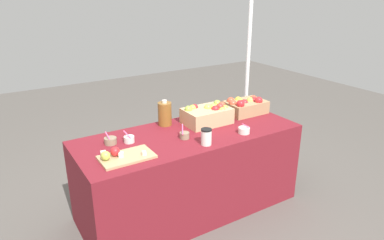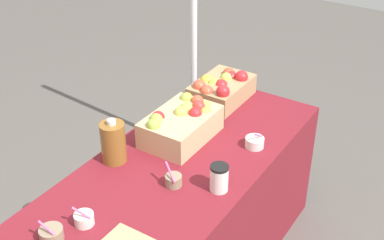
# 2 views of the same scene
# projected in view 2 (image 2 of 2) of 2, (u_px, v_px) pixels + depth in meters

# --- Properties ---
(table) EXTENTS (1.90, 0.76, 0.74)m
(table) POSITION_uv_depth(u_px,v_px,m) (172.00, 228.00, 2.68)
(table) COLOR maroon
(table) RESTS_ON ground_plane
(apple_crate_left) EXTENTS (0.38, 0.26, 0.18)m
(apple_crate_left) POSITION_uv_depth(u_px,v_px,m) (221.00, 88.00, 3.03)
(apple_crate_left) COLOR tan
(apple_crate_left) RESTS_ON table
(apple_crate_middle) EXTENTS (0.41, 0.27, 0.18)m
(apple_crate_middle) POSITION_uv_depth(u_px,v_px,m) (182.00, 124.00, 2.69)
(apple_crate_middle) COLOR tan
(apple_crate_middle) RESTS_ON table
(sample_bowl_near) EXTENTS (0.10, 0.10, 0.10)m
(sample_bowl_near) POSITION_uv_depth(u_px,v_px,m) (51.00, 234.00, 2.08)
(sample_bowl_near) COLOR gray
(sample_bowl_near) RESTS_ON table
(sample_bowl_mid) EXTENTS (0.10, 0.10, 0.10)m
(sample_bowl_mid) POSITION_uv_depth(u_px,v_px,m) (255.00, 142.00, 2.64)
(sample_bowl_mid) COLOR silver
(sample_bowl_mid) RESTS_ON table
(sample_bowl_far) EXTENTS (0.08, 0.09, 0.10)m
(sample_bowl_far) POSITION_uv_depth(u_px,v_px,m) (84.00, 219.00, 2.15)
(sample_bowl_far) COLOR silver
(sample_bowl_far) RESTS_ON table
(sample_bowl_extra) EXTENTS (0.08, 0.09, 0.11)m
(sample_bowl_extra) POSITION_uv_depth(u_px,v_px,m) (173.00, 180.00, 2.37)
(sample_bowl_extra) COLOR gray
(sample_bowl_extra) RESTS_ON table
(cider_jug) EXTENTS (0.12, 0.12, 0.23)m
(cider_jug) POSITION_uv_depth(u_px,v_px,m) (113.00, 142.00, 2.50)
(cider_jug) COLOR brown
(cider_jug) RESTS_ON table
(coffee_cup) EXTENTS (0.08, 0.08, 0.13)m
(coffee_cup) POSITION_uv_depth(u_px,v_px,m) (219.00, 178.00, 2.32)
(coffee_cup) COLOR silver
(coffee_cup) RESTS_ON table
(tent_pole) EXTENTS (0.04, 0.04, 1.99)m
(tent_pole) POSITION_uv_depth(u_px,v_px,m) (194.00, 25.00, 3.40)
(tent_pole) COLOR white
(tent_pole) RESTS_ON ground_plane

